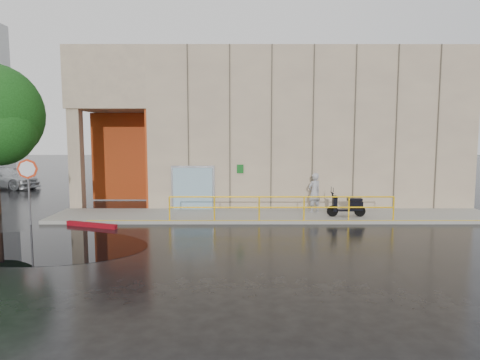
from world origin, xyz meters
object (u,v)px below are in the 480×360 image
object	(u,v)px
red_curb	(91,225)
scooter	(347,200)
car_c	(3,178)
person	(314,193)
stop_sign	(28,177)

from	to	relation	value
red_curb	scooter	bearing A→B (deg)	7.54
red_curb	car_c	size ratio (longest dim) A/B	0.47
scooter	person	bearing A→B (deg)	139.02
scooter	car_c	size ratio (longest dim) A/B	0.33
scooter	stop_sign	bearing A→B (deg)	-175.65
stop_sign	car_c	distance (m)	14.06
person	stop_sign	bearing A→B (deg)	-20.30
person	scooter	world-z (taller)	person
stop_sign	car_c	size ratio (longest dim) A/B	0.54
scooter	car_c	bearing A→B (deg)	153.17
person	stop_sign	xyz separation A→B (m)	(-12.28, -2.08, 0.93)
stop_sign	person	bearing A→B (deg)	23.38
scooter	red_curb	world-z (taller)	scooter
stop_sign	car_c	world-z (taller)	stop_sign
scooter	car_c	distance (m)	23.71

